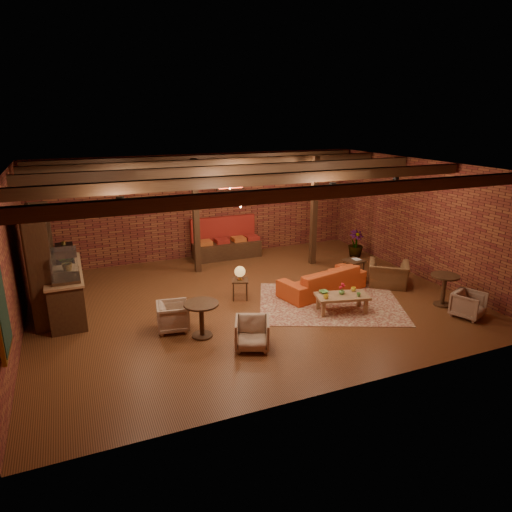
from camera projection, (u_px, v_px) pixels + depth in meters
name	position (u px, v px, depth m)	size (l,w,h in m)	color
floor	(251.00, 301.00, 11.07)	(10.00, 10.00, 0.00)	#3C220F
ceiling	(251.00, 168.00, 10.10)	(10.00, 8.00, 0.02)	black
wall_back	(203.00, 206.00, 14.11)	(10.00, 0.02, 3.20)	maroon
wall_front	(347.00, 300.00, 7.06)	(10.00, 0.02, 3.20)	maroon
wall_left	(10.00, 264.00, 8.76)	(0.02, 8.00, 3.20)	maroon
wall_right	(421.00, 219.00, 12.41)	(0.02, 8.00, 3.20)	maroon
ceiling_beams	(251.00, 173.00, 10.14)	(9.80, 6.40, 0.22)	black
ceiling_pipe	(227.00, 175.00, 11.62)	(0.12, 0.12, 9.60)	black
post_left	(196.00, 217.00, 12.66)	(0.16, 0.16, 3.20)	black
post_right	(314.00, 212.00, 13.37)	(0.16, 0.16, 3.20)	black
service_counter	(65.00, 280.00, 10.21)	(0.80, 2.50, 1.60)	black
plant_counter	(67.00, 259.00, 10.30)	(0.35, 0.39, 0.30)	#337F33
shelving_hutch	(43.00, 264.00, 10.03)	(0.52, 2.00, 2.40)	black
chalkboard_menu	(1.00, 308.00, 6.76)	(0.08, 0.96, 1.46)	black
banquette	(227.00, 242.00, 14.26)	(2.10, 0.70, 1.00)	maroon
service_sign	(230.00, 185.00, 13.31)	(0.86, 0.06, 0.30)	#FC3719
ceiling_spotlights	(251.00, 183.00, 10.21)	(6.40, 4.40, 0.28)	black
rug	(330.00, 303.00, 10.95)	(3.33, 2.55, 0.01)	maroon
sofa	(322.00, 280.00, 11.50)	(2.29, 0.90, 0.67)	#B94119
coffee_table	(341.00, 297.00, 10.39)	(1.30, 0.86, 0.66)	olive
side_table_lamp	(240.00, 274.00, 11.04)	(0.51, 0.51, 0.84)	black
round_table_left	(202.00, 314.00, 9.18)	(0.70, 0.70, 0.73)	black
armchair_a	(173.00, 315.00, 9.52)	(0.64, 0.60, 0.66)	beige
armchair_b	(252.00, 332.00, 8.78)	(0.65, 0.61, 0.67)	beige
armchair_right	(389.00, 270.00, 11.92)	(1.00, 0.65, 0.87)	brown
side_table_book	(354.00, 261.00, 12.42)	(0.56, 0.56, 0.56)	black
round_table_right	(444.00, 285.00, 10.69)	(0.65, 0.65, 0.76)	black
armchair_far	(469.00, 303.00, 10.14)	(0.62, 0.58, 0.63)	beige
plant_tall	(357.00, 218.00, 14.13)	(1.41, 1.41, 2.52)	#4C7F4C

